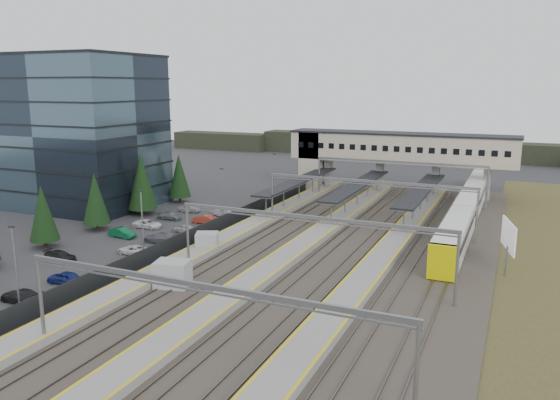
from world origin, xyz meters
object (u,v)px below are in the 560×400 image
at_px(relay_cabin_near, 173,275).
at_px(train, 469,205).
at_px(office_building, 77,131).
at_px(relay_cabin_far, 207,242).
at_px(footbridge, 385,150).
at_px(billboard, 508,237).

bearing_deg(relay_cabin_near, train, 60.29).
xyz_separation_m(office_building, train, (60.00, 15.79, -10.13)).
xyz_separation_m(relay_cabin_far, train, (26.99, 30.29, 0.88)).
bearing_deg(footbridge, relay_cabin_far, -103.52).
bearing_deg(office_building, train, 14.75).
bearing_deg(billboard, train, 104.56).
bearing_deg(relay_cabin_near, relay_cabin_far, 105.08).
distance_m(relay_cabin_far, billboard, 33.84).
relative_size(office_building, relay_cabin_near, 6.43).
relative_size(relay_cabin_near, footbridge, 0.09).
height_order(relay_cabin_near, relay_cabin_far, relay_cabin_near).
distance_m(relay_cabin_near, footbridge, 56.94).
bearing_deg(footbridge, relay_cabin_near, -97.71).
bearing_deg(relay_cabin_far, billboard, 13.24).
bearing_deg(train, office_building, -165.25).
bearing_deg(billboard, footbridge, 121.08).
bearing_deg(billboard, relay_cabin_far, -166.76).
bearing_deg(footbridge, billboard, -58.92).
xyz_separation_m(relay_cabin_near, relay_cabin_far, (-3.11, 11.55, -0.19)).
bearing_deg(footbridge, office_building, -145.53).
height_order(office_building, billboard, office_building).
relative_size(relay_cabin_far, billboard, 0.53).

